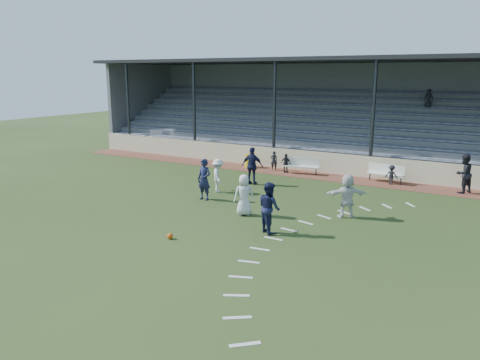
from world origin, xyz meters
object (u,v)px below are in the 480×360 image
object	(u,v)px
bench_left	(302,164)
football	(170,236)
player_navy_lead	(204,179)
official	(464,174)
trash_bin	(249,161)
player_white_lead	(244,195)
bench_right	(386,172)

from	to	relation	value
bench_left	football	bearing A→B (deg)	-98.74
player_navy_lead	official	xyz separation A→B (m)	(10.09, 7.37, 0.02)
trash_bin	player_navy_lead	size ratio (longest dim) A/B	0.43
bench_left	official	xyz separation A→B (m)	(8.45, -0.15, 0.39)
trash_bin	player_white_lead	distance (m)	9.93
player_white_lead	football	bearing A→B (deg)	38.76
trash_bin	official	xyz separation A→B (m)	(12.04, -0.22, 0.55)
bench_right	player_white_lead	world-z (taller)	player_white_lead
bench_left	player_navy_lead	distance (m)	7.70
bench_left	player_navy_lead	world-z (taller)	player_navy_lead
player_navy_lead	bench_right	bearing A→B (deg)	54.10
football	official	distance (m)	14.78
bench_left	player_white_lead	xyz separation A→B (m)	(1.13, -8.65, 0.26)
trash_bin	player_navy_lead	distance (m)	7.85
trash_bin	official	bearing A→B (deg)	-1.04
player_white_lead	player_navy_lead	size ratio (longest dim) A/B	0.89
player_white_lead	official	bearing A→B (deg)	-170.11
player_navy_lead	official	size ratio (longest dim) A/B	1.00
trash_bin	player_white_lead	size ratio (longest dim) A/B	0.48
football	player_white_lead	bearing A→B (deg)	78.14
bench_right	trash_bin	world-z (taller)	bench_right
player_white_lead	official	xyz separation A→B (m)	(7.32, 8.50, 0.13)
player_navy_lead	official	bearing A→B (deg)	39.19
trash_bin	football	distance (m)	13.14
bench_left	player_white_lead	size ratio (longest dim) A/B	1.20
football	official	world-z (taller)	official
trash_bin	official	distance (m)	12.06
trash_bin	football	xyz separation A→B (m)	(3.92, -12.53, -0.32)
bench_left	bench_right	world-z (taller)	same
bench_right	football	distance (m)	13.49
football	player_white_lead	size ratio (longest dim) A/B	0.12
football	player_white_lead	xyz separation A→B (m)	(0.80, 3.81, 0.74)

